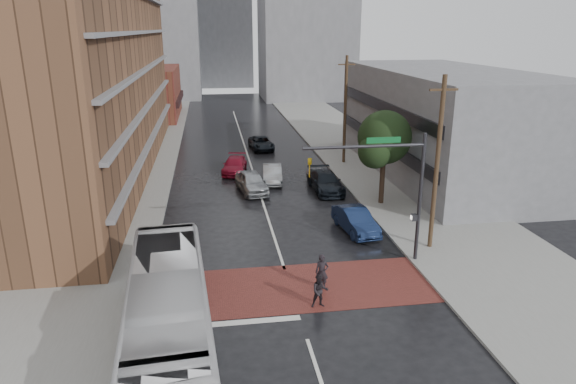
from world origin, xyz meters
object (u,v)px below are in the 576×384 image
object	(u,v)px
car_parked_far	(320,176)
car_parked_near	(355,220)
transit_bus	(169,316)
car_parked_mid	(326,182)
car_travel_b	(272,174)
car_travel_c	(235,165)
suv_travel	(261,143)
pedestrian_a	(322,272)
pedestrian_b	(320,291)
car_travel_a	(252,182)

from	to	relation	value
car_parked_far	car_parked_near	bearing A→B (deg)	-98.51
transit_bus	car_parked_mid	world-z (taller)	transit_bus
transit_bus	car_travel_b	world-z (taller)	transit_bus
car_travel_c	suv_travel	world-z (taller)	car_travel_c
car_travel_b	car_parked_near	distance (m)	12.23
car_travel_b	car_parked_far	xyz separation A→B (m)	(3.87, -1.00, -0.09)
car_travel_c	pedestrian_a	bearing A→B (deg)	-71.99
car_travel_c	car_parked_far	size ratio (longest dim) A/B	1.26
car_travel_c	car_parked_mid	size ratio (longest dim) A/B	0.89
car_parked_mid	car_travel_b	bearing A→B (deg)	139.98
transit_bus	pedestrian_a	distance (m)	8.37
car_travel_c	car_parked_mid	bearing A→B (deg)	-34.04
car_travel_c	car_parked_mid	xyz separation A→B (m)	(6.82, -6.59, 0.09)
car_parked_near	car_parked_far	xyz separation A→B (m)	(0.00, 10.61, -0.12)
suv_travel	car_travel_c	bearing A→B (deg)	-115.20
car_travel_c	suv_travel	size ratio (longest dim) A/B	0.97
transit_bus	car_parked_mid	distance (m)	22.74
pedestrian_b	car_travel_b	bearing A→B (deg)	90.98
transit_bus	car_travel_a	size ratio (longest dim) A/B	2.64
car_travel_b	pedestrian_b	bearing A→B (deg)	-85.44
pedestrian_b	car_travel_c	world-z (taller)	pedestrian_b
pedestrian_a	pedestrian_b	size ratio (longest dim) A/B	1.11
car_travel_a	car_parked_near	bearing A→B (deg)	-67.29
car_parked_near	car_travel_a	bearing A→B (deg)	114.53
pedestrian_b	car_parked_far	xyz separation A→B (m)	(4.14, 19.30, -0.18)
suv_travel	pedestrian_b	bearing A→B (deg)	-95.82
car_parked_near	pedestrian_a	bearing A→B (deg)	-125.48
pedestrian_a	pedestrian_b	xyz separation A→B (m)	(-0.46, -1.70, -0.09)
transit_bus	car_travel_c	size ratio (longest dim) A/B	2.72
transit_bus	car_travel_a	xyz separation A→B (m)	(4.91, 20.67, -0.95)
transit_bus	car_travel_a	world-z (taller)	transit_bus
car_travel_b	car_parked_far	distance (m)	4.00
suv_travel	car_parked_mid	size ratio (longest dim) A/B	0.91
suv_travel	car_parked_near	world-z (taller)	car_parked_near
transit_bus	suv_travel	size ratio (longest dim) A/B	2.63
car_parked_mid	suv_travel	bearing A→B (deg)	101.03
transit_bus	pedestrian_a	world-z (taller)	transit_bus
transit_bus	car_travel_b	bearing A→B (deg)	69.57
car_travel_c	pedestrian_b	bearing A→B (deg)	-73.64
pedestrian_a	car_parked_far	xyz separation A→B (m)	(3.69, 17.60, -0.27)
pedestrian_b	car_parked_far	distance (m)	19.74
transit_bus	car_parked_near	bearing A→B (deg)	43.05
transit_bus	pedestrian_a	xyz separation A→B (m)	(7.01, 4.48, -0.87)
pedestrian_b	car_travel_c	xyz separation A→B (m)	(-2.68, 23.84, -0.13)
pedestrian_a	transit_bus	bearing A→B (deg)	-136.02
pedestrian_b	car_parked_far	size ratio (longest dim) A/B	0.44
pedestrian_b	car_travel_c	size ratio (longest dim) A/B	0.35
car_travel_a	suv_travel	bearing A→B (deg)	71.83
car_travel_a	car_parked_mid	bearing A→B (deg)	-15.67
pedestrian_a	car_travel_c	bearing A→B (deg)	109.47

